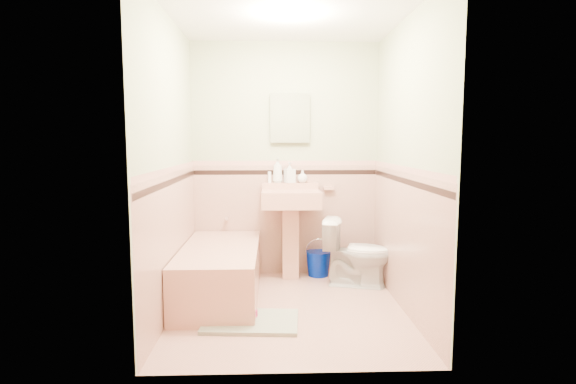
{
  "coord_description": "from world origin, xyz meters",
  "views": [
    {
      "loc": [
        -0.14,
        -3.82,
        1.46
      ],
      "look_at": [
        0.0,
        0.25,
        1.0
      ],
      "focal_mm": 28.32,
      "sensor_mm": 36.0,
      "label": 1
    }
  ],
  "objects_px": {
    "bathtub": "(220,274)",
    "sink": "(291,235)",
    "medicine_cabinet": "(290,118)",
    "soap_bottle_right": "(302,176)",
    "soap_bottle_mid": "(290,172)",
    "soap_bottle_left": "(278,170)",
    "toilet": "(357,252)",
    "bucket": "(318,263)",
    "shoe": "(248,313)"
  },
  "relations": [
    {
      "from": "toilet",
      "to": "bucket",
      "type": "distance_m",
      "value": 0.54
    },
    {
      "from": "toilet",
      "to": "shoe",
      "type": "distance_m",
      "value": 1.39
    },
    {
      "from": "sink",
      "to": "toilet",
      "type": "height_order",
      "value": "sink"
    },
    {
      "from": "medicine_cabinet",
      "to": "toilet",
      "type": "relative_size",
      "value": 0.68
    },
    {
      "from": "bathtub",
      "to": "soap_bottle_mid",
      "type": "distance_m",
      "value": 1.33
    },
    {
      "from": "sink",
      "to": "medicine_cabinet",
      "type": "bearing_deg",
      "value": 90.0
    },
    {
      "from": "soap_bottle_left",
      "to": "toilet",
      "type": "relative_size",
      "value": 0.39
    },
    {
      "from": "bathtub",
      "to": "medicine_cabinet",
      "type": "height_order",
      "value": "medicine_cabinet"
    },
    {
      "from": "bathtub",
      "to": "soap_bottle_mid",
      "type": "relative_size",
      "value": 6.85
    },
    {
      "from": "sink",
      "to": "soap_bottle_mid",
      "type": "height_order",
      "value": "soap_bottle_mid"
    },
    {
      "from": "bathtub",
      "to": "sink",
      "type": "height_order",
      "value": "sink"
    },
    {
      "from": "sink",
      "to": "shoe",
      "type": "xyz_separation_m",
      "value": [
        -0.39,
        -1.1,
        -0.42
      ]
    },
    {
      "from": "bucket",
      "to": "shoe",
      "type": "bearing_deg",
      "value": -119.83
    },
    {
      "from": "toilet",
      "to": "bucket",
      "type": "xyz_separation_m",
      "value": [
        -0.36,
        0.34,
        -0.2
      ]
    },
    {
      "from": "soap_bottle_left",
      "to": "bucket",
      "type": "bearing_deg",
      "value": -8.03
    },
    {
      "from": "sink",
      "to": "bathtub",
      "type": "bearing_deg",
      "value": -142.07
    },
    {
      "from": "medicine_cabinet",
      "to": "soap_bottle_right",
      "type": "distance_m",
      "value": 0.64
    },
    {
      "from": "sink",
      "to": "soap_bottle_right",
      "type": "bearing_deg",
      "value": 53.43
    },
    {
      "from": "bucket",
      "to": "shoe",
      "type": "xyz_separation_m",
      "value": [
        -0.7,
        -1.21,
        -0.08
      ]
    },
    {
      "from": "soap_bottle_mid",
      "to": "shoe",
      "type": "relative_size",
      "value": 1.59
    },
    {
      "from": "medicine_cabinet",
      "to": "soap_bottle_left",
      "type": "xyz_separation_m",
      "value": [
        -0.13,
        -0.03,
        -0.56
      ]
    },
    {
      "from": "soap_bottle_left",
      "to": "toilet",
      "type": "xyz_separation_m",
      "value": [
        0.79,
        -0.41,
        -0.8
      ]
    },
    {
      "from": "medicine_cabinet",
      "to": "shoe",
      "type": "xyz_separation_m",
      "value": [
        -0.39,
        -1.31,
        -1.64
      ]
    },
    {
      "from": "bathtub",
      "to": "medicine_cabinet",
      "type": "relative_size",
      "value": 3.23
    },
    {
      "from": "soap_bottle_mid",
      "to": "bucket",
      "type": "height_order",
      "value": "soap_bottle_mid"
    },
    {
      "from": "toilet",
      "to": "bucket",
      "type": "bearing_deg",
      "value": 60.41
    },
    {
      "from": "toilet",
      "to": "medicine_cabinet",
      "type": "bearing_deg",
      "value": 71.08
    },
    {
      "from": "sink",
      "to": "toilet",
      "type": "distance_m",
      "value": 0.71
    },
    {
      "from": "soap_bottle_left",
      "to": "soap_bottle_right",
      "type": "relative_size",
      "value": 1.96
    },
    {
      "from": "soap_bottle_left",
      "to": "soap_bottle_mid",
      "type": "relative_size",
      "value": 1.21
    },
    {
      "from": "soap_bottle_mid",
      "to": "soap_bottle_right",
      "type": "height_order",
      "value": "soap_bottle_mid"
    },
    {
      "from": "soap_bottle_mid",
      "to": "soap_bottle_right",
      "type": "relative_size",
      "value": 1.62
    },
    {
      "from": "medicine_cabinet",
      "to": "soap_bottle_mid",
      "type": "xyz_separation_m",
      "value": [
        -0.0,
        -0.03,
        -0.58
      ]
    },
    {
      "from": "soap_bottle_mid",
      "to": "shoe",
      "type": "height_order",
      "value": "soap_bottle_mid"
    },
    {
      "from": "toilet",
      "to": "bucket",
      "type": "relative_size",
      "value": 2.52
    },
    {
      "from": "sink",
      "to": "medicine_cabinet",
      "type": "distance_m",
      "value": 1.24
    },
    {
      "from": "soap_bottle_mid",
      "to": "bathtub",
      "type": "bearing_deg",
      "value": -133.58
    },
    {
      "from": "toilet",
      "to": "sink",
      "type": "bearing_deg",
      "value": 85.61
    },
    {
      "from": "soap_bottle_mid",
      "to": "soap_bottle_right",
      "type": "bearing_deg",
      "value": 0.0
    },
    {
      "from": "soap_bottle_right",
      "to": "toilet",
      "type": "relative_size",
      "value": 0.2
    },
    {
      "from": "soap_bottle_mid",
      "to": "bucket",
      "type": "relative_size",
      "value": 0.81
    },
    {
      "from": "soap_bottle_right",
      "to": "toilet",
      "type": "height_order",
      "value": "soap_bottle_right"
    },
    {
      "from": "shoe",
      "to": "sink",
      "type": "bearing_deg",
      "value": 86.13
    },
    {
      "from": "medicine_cabinet",
      "to": "toilet",
      "type": "bearing_deg",
      "value": -33.46
    },
    {
      "from": "medicine_cabinet",
      "to": "toilet",
      "type": "height_order",
      "value": "medicine_cabinet"
    },
    {
      "from": "soap_bottle_right",
      "to": "shoe",
      "type": "xyz_separation_m",
      "value": [
        -0.52,
        -1.28,
        -1.02
      ]
    },
    {
      "from": "soap_bottle_right",
      "to": "bucket",
      "type": "bearing_deg",
      "value": -19.83
    },
    {
      "from": "bucket",
      "to": "sink",
      "type": "bearing_deg",
      "value": -158.87
    },
    {
      "from": "soap_bottle_right",
      "to": "medicine_cabinet",
      "type": "bearing_deg",
      "value": 167.34
    },
    {
      "from": "soap_bottle_mid",
      "to": "bucket",
      "type": "xyz_separation_m",
      "value": [
        0.31,
        -0.06,
        -0.99
      ]
    }
  ]
}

